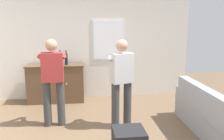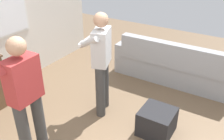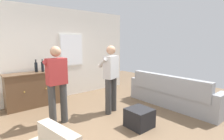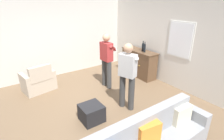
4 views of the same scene
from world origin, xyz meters
name	(u,v)px [view 1 (image 1 of 4)]	position (x,y,z in m)	size (l,w,h in m)	color
wall_back_with_window	(91,44)	(0.01, 2.66, 1.40)	(5.20, 0.15, 2.80)	silver
couch	(216,122)	(1.99, -0.14, 0.35)	(0.57, 2.56, 0.89)	gray
sideboard_cabinet	(56,83)	(-0.88, 2.30, 0.47)	(1.41, 0.49, 0.95)	brown
bottle_wine_green	(60,59)	(-0.75, 2.33, 1.09)	(0.08, 0.08, 0.35)	black
bottle_liquor_amber	(66,59)	(-0.60, 2.26, 1.09)	(0.07, 0.07, 0.35)	black
person_standing_left	(53,78)	(-0.78, 0.86, 0.94)	(0.56, 0.48, 1.68)	#383838
person_standing_right	(121,79)	(0.50, 0.62, 0.94)	(0.53, 0.52, 1.68)	#383838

